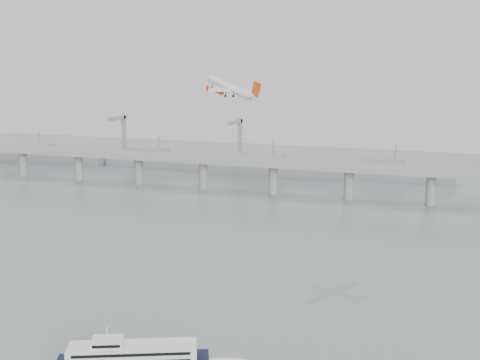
% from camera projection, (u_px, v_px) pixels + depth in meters
% --- Properties ---
extents(ground, '(900.00, 900.00, 0.00)m').
position_uv_depth(ground, '(187.00, 305.00, 228.76)').
color(ground, slate).
rests_on(ground, ground).
extents(bridge, '(800.00, 22.00, 23.90)m').
position_uv_depth(bridge, '(316.00, 170.00, 410.68)').
color(bridge, gray).
rests_on(bridge, ground).
extents(distant_fleet, '(453.00, 60.90, 40.00)m').
position_uv_depth(distant_fleet, '(150.00, 161.00, 525.11)').
color(distant_fleet, gray).
rests_on(distant_fleet, ground).
extents(ferry, '(65.78, 34.81, 13.24)m').
position_uv_depth(ferry, '(133.00, 359.00, 179.31)').
color(ferry, black).
rests_on(ferry, ground).
extents(airliner, '(32.09, 30.33, 12.33)m').
position_uv_depth(airliner, '(231.00, 88.00, 274.87)').
color(airliner, white).
rests_on(airliner, ground).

